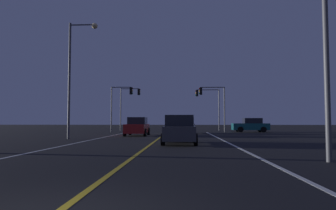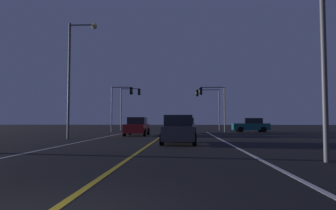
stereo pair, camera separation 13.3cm
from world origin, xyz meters
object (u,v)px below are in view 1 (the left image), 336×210
traffic_light_near_left (122,99)px  street_lamp_left_mid (76,66)px  car_crossing_side (251,125)px  traffic_light_far_right (208,100)px  traffic_light_near_right (212,98)px  street_lamp_right_near (313,21)px  car_ahead_far (186,126)px  car_lead_same_lane (179,130)px  traffic_light_far_left (130,100)px  car_oncoming (137,127)px

traffic_light_near_left → street_lamp_left_mid: 14.37m
car_crossing_side → traffic_light_far_right: (-4.76, 4.94, 3.43)m
traffic_light_near_right → street_lamp_right_near: bearing=91.9°
car_ahead_far → car_crossing_side: bearing=-59.7°
car_ahead_far → street_lamp_left_mid: (-8.46, -10.21, 4.71)m
car_crossing_side → car_lead_same_lane: 20.91m
traffic_light_far_left → street_lamp_right_near: 33.87m
traffic_light_near_left → street_lamp_left_mid: street_lamp_left_mid is taller
car_oncoming → traffic_light_near_right: 12.17m
car_oncoming → street_lamp_right_near: street_lamp_right_near is taller
street_lamp_right_near → traffic_light_far_right: bearing=-88.3°
car_crossing_side → traffic_light_near_left: (-15.78, -0.56, 3.27)m
car_oncoming → traffic_light_far_left: 15.07m
car_oncoming → traffic_light_far_right: bearing=151.6°
traffic_light_far_left → car_ahead_far: bearing=-50.8°
car_ahead_far → traffic_light_far_left: size_ratio=0.72×
car_crossing_side → car_lead_same_lane: (-8.46, -19.12, 0.00)m
car_lead_same_lane → traffic_light_near_left: 20.22m
car_oncoming → street_lamp_left_mid: bearing=-35.3°
car_crossing_side → car_ahead_far: same height
car_crossing_side → traffic_light_far_left: size_ratio=0.72×
traffic_light_near_left → traffic_light_far_left: (0.04, 5.50, 0.28)m
car_oncoming → traffic_light_far_right: size_ratio=0.75×
traffic_light_far_left → street_lamp_right_near: bearing=-69.4°
traffic_light_far_left → traffic_light_near_right: bearing=-26.5°
car_lead_same_lane → car_ahead_far: (0.54, 14.48, 0.00)m
car_ahead_far → street_lamp_left_mid: size_ratio=0.49×
car_lead_same_lane → car_oncoming: 10.58m
car_ahead_far → traffic_light_near_left: (-7.86, 4.08, 3.27)m
traffic_light_near_right → street_lamp_left_mid: street_lamp_left_mid is taller
traffic_light_near_right → traffic_light_far_right: 5.50m
car_ahead_far → car_oncoming: (-4.55, -4.70, 0.00)m
traffic_light_far_right → street_lamp_right_near: 31.72m
traffic_light_far_right → street_lamp_left_mid: bearing=59.6°
car_oncoming → street_lamp_right_near: bearing=26.4°
car_oncoming → street_lamp_right_near: size_ratio=0.58×
car_lead_same_lane → street_lamp_right_near: 9.76m
traffic_light_near_right → traffic_light_far_left: (-11.05, 5.50, 0.30)m
car_lead_same_lane → traffic_light_near_right: 19.21m
traffic_light_near_left → street_lamp_right_near: size_ratio=0.75×
car_ahead_far → traffic_light_far_left: (-7.82, 9.58, 3.55)m
car_ahead_far → car_oncoming: same height
car_lead_same_lane → car_oncoming: same height
car_lead_same_lane → traffic_light_far_left: (-7.28, 24.06, 3.55)m
car_ahead_far → traffic_light_near_right: (3.23, 4.08, 3.25)m
car_oncoming → traffic_light_near_left: 9.93m
car_lead_same_lane → street_lamp_right_near: bearing=-148.8°
car_lead_same_lane → car_ahead_far: same height
car_lead_same_lane → car_ahead_far: bearing=-2.1°
car_crossing_side → car_ahead_far: 9.18m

